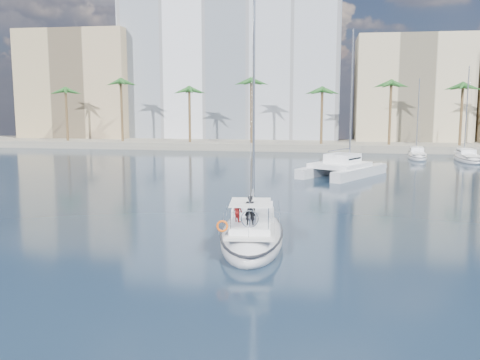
# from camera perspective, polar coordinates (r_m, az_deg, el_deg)

# --- Properties ---
(ground) EXTENTS (160.00, 160.00, 0.00)m
(ground) POSITION_cam_1_polar(r_m,az_deg,el_deg) (35.71, -2.05, -5.14)
(ground) COLOR black
(ground) RESTS_ON ground
(quay) EXTENTS (120.00, 14.00, 1.20)m
(quay) POSITION_cam_1_polar(r_m,az_deg,el_deg) (95.60, 5.09, 3.75)
(quay) COLOR gray
(quay) RESTS_ON ground
(building_modern) EXTENTS (42.00, 16.00, 28.00)m
(building_modern) POSITION_cam_1_polar(r_m,az_deg,el_deg) (108.82, -0.79, 11.41)
(building_modern) COLOR white
(building_modern) RESTS_ON ground
(building_tan_left) EXTENTS (22.00, 14.00, 22.00)m
(building_tan_left) POSITION_cam_1_polar(r_m,az_deg,el_deg) (114.04, -16.38, 9.43)
(building_tan_left) COLOR tan
(building_tan_left) RESTS_ON ground
(building_beige) EXTENTS (20.00, 14.00, 20.00)m
(building_beige) POSITION_cam_1_polar(r_m,az_deg,el_deg) (105.15, 17.72, 8.94)
(building_beige) COLOR #BFAF89
(building_beige) RESTS_ON ground
(palm_left) EXTENTS (3.60, 3.60, 12.30)m
(palm_left) POSITION_cam_1_polar(r_m,az_deg,el_deg) (99.78, -15.15, 9.25)
(palm_left) COLOR brown
(palm_left) RESTS_ON ground
(palm_centre) EXTENTS (3.60, 3.60, 12.30)m
(palm_centre) POSITION_cam_1_polar(r_m,az_deg,el_deg) (91.31, 4.99, 9.61)
(palm_centre) COLOR brown
(palm_centre) RESTS_ON ground
(main_sloop) EXTENTS (4.89, 12.02, 17.38)m
(main_sloop) POSITION_cam_1_polar(r_m,az_deg,el_deg) (32.23, 1.29, -5.66)
(main_sloop) COLOR silver
(main_sloop) RESTS_ON ground
(catamaran) EXTENTS (10.34, 12.38, 16.29)m
(catamaran) POSITION_cam_1_polar(r_m,az_deg,el_deg) (61.06, 10.80, 1.47)
(catamaran) COLOR silver
(catamaran) RESTS_ON ground
(seagull) EXTENTS (1.02, 0.44, 0.19)m
(seagull) POSITION_cam_1_polar(r_m,az_deg,el_deg) (41.13, 1.33, -1.97)
(seagull) COLOR silver
(seagull) RESTS_ON ground
(moored_yacht_a) EXTENTS (3.37, 9.52, 11.90)m
(moored_yacht_a) POSITION_cam_1_polar(r_m,az_deg,el_deg) (82.53, 18.36, 2.19)
(moored_yacht_a) COLOR silver
(moored_yacht_a) RESTS_ON ground
(moored_yacht_b) EXTENTS (3.32, 10.83, 13.72)m
(moored_yacht_b) POSITION_cam_1_polar(r_m,az_deg,el_deg) (81.89, 23.07, 1.90)
(moored_yacht_b) COLOR silver
(moored_yacht_b) RESTS_ON ground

